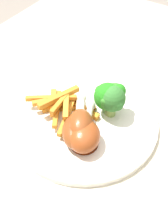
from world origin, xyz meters
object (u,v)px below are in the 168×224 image
at_px(dining_table, 50,163).
at_px(broccoli_floret_front, 112,99).
at_px(chicken_drumstick_far, 78,129).
at_px(broccoli_floret_back, 110,98).
at_px(broccoli_floret_middle, 108,96).
at_px(chicken_drumstick_near, 81,124).
at_px(chicken_drumstick_extra, 85,134).
at_px(dinner_plate, 84,121).
at_px(carrot_fries_pile, 62,104).

height_order(dining_table, broccoli_floret_front, broccoli_floret_front).
distance_m(broccoli_floret_front, chicken_drumstick_far, 0.09).
bearing_deg(broccoli_floret_back, broccoli_floret_middle, -120.65).
xyz_separation_m(dining_table, broccoli_floret_middle, (-0.11, 0.08, 0.15)).
relative_size(dining_table, broccoli_floret_middle, 18.42).
height_order(broccoli_floret_front, broccoli_floret_back, broccoli_floret_front).
bearing_deg(chicken_drumstick_near, chicken_drumstick_extra, 51.47).
xyz_separation_m(dining_table, chicken_drumstick_near, (-0.03, 0.06, 0.14)).
distance_m(chicken_drumstick_far, chicken_drumstick_extra, 0.02).
bearing_deg(dinner_plate, carrot_fries_pile, -86.80).
distance_m(dinner_plate, broccoli_floret_front, 0.07).
relative_size(broccoli_floret_middle, carrot_fries_pile, 0.48).
relative_size(carrot_fries_pile, chicken_drumstick_near, 1.21).
relative_size(broccoli_floret_back, chicken_drumstick_near, 0.56).
distance_m(broccoli_floret_back, carrot_fries_pile, 0.10).
bearing_deg(carrot_fries_pile, broccoli_floret_back, 117.08).
relative_size(broccoli_floret_front, broccoli_floret_middle, 1.01).
bearing_deg(broccoli_floret_middle, broccoli_floret_back, 59.35).
relative_size(dining_table, chicken_drumstick_extra, 9.89).
relative_size(broccoli_floret_front, broccoli_floret_back, 1.04).
bearing_deg(broccoli_floret_middle, chicken_drumstick_near, -8.89).
distance_m(broccoli_floret_front, broccoli_floret_middle, 0.01).
distance_m(dinner_plate, chicken_drumstick_near, 0.05).
relative_size(dining_table, dinner_plate, 4.35).
bearing_deg(dinner_plate, chicken_drumstick_near, 22.60).
bearing_deg(broccoli_floret_front, dinner_plate, -44.02).
xyz_separation_m(broccoli_floret_back, chicken_drumstick_far, (0.08, -0.02, -0.02)).
xyz_separation_m(chicken_drumstick_far, chicken_drumstick_extra, (0.01, 0.02, 0.00)).
relative_size(broccoli_floret_middle, broccoli_floret_back, 1.03).
bearing_deg(dining_table, chicken_drumstick_near, 115.18).
relative_size(broccoli_floret_front, chicken_drumstick_extra, 0.54).
height_order(dining_table, chicken_drumstick_far, chicken_drumstick_far).
distance_m(chicken_drumstick_near, chicken_drumstick_extra, 0.02).
relative_size(dinner_plate, carrot_fries_pile, 2.02).
xyz_separation_m(broccoli_floret_back, carrot_fries_pile, (0.04, -0.08, -0.03)).
bearing_deg(chicken_drumstick_far, chicken_drumstick_near, 177.04).
xyz_separation_m(dinner_plate, carrot_fries_pile, (0.00, -0.05, 0.02)).
distance_m(dinner_plate, chicken_drumstick_far, 0.05).
distance_m(chicken_drumstick_near, chicken_drumstick_far, 0.01).
bearing_deg(carrot_fries_pile, dinner_plate, 93.20).
height_order(broccoli_floret_middle, chicken_drumstick_extra, broccoli_floret_middle).
height_order(chicken_drumstick_near, chicken_drumstick_extra, chicken_drumstick_near).
height_order(broccoli_floret_middle, chicken_drumstick_far, broccoli_floret_middle).
xyz_separation_m(broccoli_floret_front, carrot_fries_pile, (0.04, -0.09, -0.03)).
distance_m(dining_table, broccoli_floret_middle, 0.20).
bearing_deg(chicken_drumstick_near, dinner_plate, -157.40).
relative_size(dining_table, carrot_fries_pile, 8.77).
relative_size(broccoli_floret_middle, chicken_drumstick_extra, 0.54).
distance_m(broccoli_floret_middle, chicken_drumstick_near, 0.08).
xyz_separation_m(dinner_plate, chicken_drumstick_extra, (0.05, 0.03, 0.03)).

